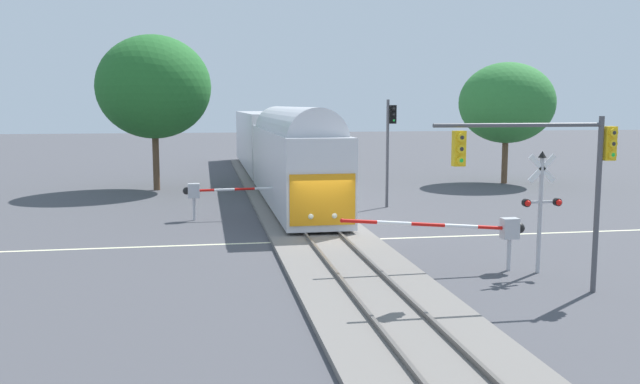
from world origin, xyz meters
name	(u,v)px	position (x,y,z in m)	size (l,w,h in m)	color
ground_plane	(323,241)	(0.00, 0.00, 0.00)	(220.00, 220.00, 0.00)	#47474C
road_centre_stripe	(323,241)	(0.00, 0.00, 0.00)	(44.00, 0.20, 0.01)	beige
railway_track	(323,239)	(0.00, 0.00, 0.10)	(4.40, 80.00, 0.32)	slate
commuter_train	(274,145)	(0.00, 19.98, 2.79)	(3.04, 42.74, 5.16)	silver
crossing_gate_near	(488,229)	(4.55, -6.02, 1.45)	(6.39, 0.40, 1.96)	#B7B7BC
crossing_signal_mast	(541,199)	(6.16, -6.51, 2.49)	(1.36, 0.44, 4.09)	#B2B2B7
crossing_gate_far	(206,192)	(-4.76, 6.02, 1.39)	(5.52, 0.40, 1.80)	#B7B7BC
traffic_signal_near_right	(552,160)	(5.12, -9.00, 4.00)	(5.58, 0.38, 5.27)	#4C4C51
traffic_signal_far_side	(390,136)	(5.17, 8.53, 3.92)	(0.53, 0.38, 5.87)	#4C4C51
oak_behind_train	(154,87)	(-7.92, 18.41, 6.71)	(7.36, 7.36, 10.06)	brown
maple_right_background	(507,103)	(16.34, 18.17, 5.70)	(6.69, 6.69, 8.55)	brown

